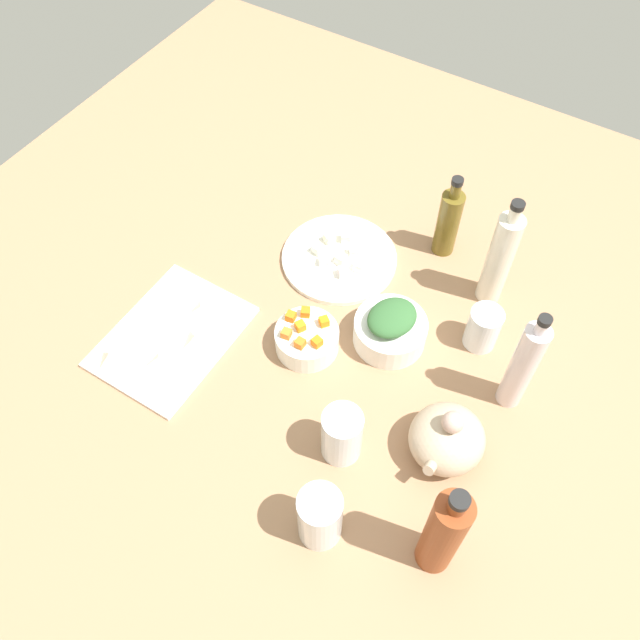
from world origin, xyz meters
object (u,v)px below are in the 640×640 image
object	(u,v)px
plate_tofu	(339,258)
bottle_1	(443,533)
bottle_2	(523,366)
drinking_glass_0	(320,517)
drinking_glass_1	(483,328)
cutting_board	(172,337)
bottle_3	(448,222)
teapot	(447,439)
drinking_glass_2	(342,435)
bowl_carrots	(307,339)
bottle_0	(500,258)
bowl_greens	(390,331)

from	to	relation	value
plate_tofu	bottle_1	size ratio (longest dim) A/B	0.94
bottle_1	bottle_2	world-z (taller)	bottle_1
plate_tofu	drinking_glass_0	xyz separation A→B (cm)	(53.80, 28.01, 6.12)
bottle_1	drinking_glass_1	distance (cm)	45.80
cutting_board	plate_tofu	world-z (taller)	plate_tofu
bottle_3	drinking_glass_1	bearing A→B (deg)	42.41
cutting_board	bottle_1	size ratio (longest dim) A/B	1.11
plate_tofu	bottle_2	world-z (taller)	bottle_2
teapot	drinking_glass_1	size ratio (longest dim) A/B	1.63
drinking_glass_2	bowl_carrots	bearing A→B (deg)	-132.30
bottle_0	bottle_1	xyz separation A→B (cm)	(55.99, 14.20, 0.15)
bowl_greens	drinking_glass_2	size ratio (longest dim) A/B	1.22
bottle_1	drinking_glass_0	world-z (taller)	bottle_1
bowl_greens	bottle_2	distance (cm)	27.54
drinking_glass_1	bottle_2	bearing A→B (deg)	48.29
plate_tofu	bottle_0	distance (cm)	35.24
bowl_greens	bowl_carrots	world-z (taller)	bowl_greens
bottle_3	teapot	bearing A→B (deg)	25.62
drinking_glass_1	plate_tofu	bearing A→B (deg)	-95.95
bottle_1	drinking_glass_0	bearing A→B (deg)	-71.26
bottle_0	drinking_glass_1	distance (cm)	14.53
plate_tofu	drinking_glass_0	bearing A→B (deg)	27.50
plate_tofu	bowl_greens	distance (cm)	23.61
bowl_carrots	bottle_2	bearing A→B (deg)	104.92
bottle_1	drinking_glass_0	size ratio (longest dim) A/B	2.04
bottle_0	bowl_carrots	bearing A→B (deg)	-39.47
bottle_0	drinking_glass_1	bearing A→B (deg)	15.12
cutting_board	bowl_carrots	distance (cm)	28.03
bowl_greens	teapot	bearing A→B (deg)	50.65
bottle_3	drinking_glass_0	world-z (taller)	bottle_3
bowl_greens	bottle_2	bearing A→B (deg)	90.63
bowl_carrots	teapot	bearing A→B (deg)	79.46
cutting_board	bowl_greens	distance (cm)	44.74
cutting_board	drinking_glass_1	xyz separation A→B (cm)	(-32.42, 54.16, 4.32)
bottle_1	bottle_3	xyz separation A→B (cm)	(-62.77, -28.21, -3.45)
plate_tofu	bottle_1	world-z (taller)	bottle_1
bottle_0	bottle_3	distance (cm)	15.91
bottle_0	bottle_3	xyz separation A→B (cm)	(-6.78, -14.00, -3.30)
bottle_2	drinking_glass_0	bearing A→B (deg)	-23.20
bottle_1	teapot	bearing A→B (deg)	-159.45
bowl_greens	drinking_glass_1	bearing A→B (deg)	120.28
bowl_carrots	bottle_0	size ratio (longest dim) A/B	0.47
teapot	bottle_3	size ratio (longest dim) A/B	0.74
bowl_greens	bowl_carrots	bearing A→B (deg)	-52.69
bowl_greens	bowl_carrots	size ratio (longest dim) A/B	1.15
bowl_greens	drinking_glass_0	distance (cm)	41.83
bowl_carrots	cutting_board	bearing A→B (deg)	-62.55
drinking_glass_1	bowl_greens	bearing A→B (deg)	-59.72
bottle_2	bottle_3	xyz separation A→B (cm)	(-27.94, -27.40, -3.10)
bowl_greens	drinking_glass_0	size ratio (longest dim) A/B	1.10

